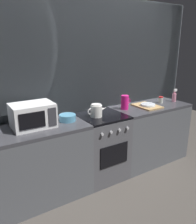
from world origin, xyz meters
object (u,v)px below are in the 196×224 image
object	(u,v)px
mixing_bowl	(68,118)
kettle	(96,111)
spice_jar	(161,100)
spray_bottle	(174,97)
pitcher	(125,102)
microwave	(33,115)
dish_pile	(147,106)
stove_unit	(101,146)

from	to	relation	value
mixing_bowl	kettle	bearing A→B (deg)	-7.17
spice_jar	spray_bottle	xyz separation A→B (m)	(0.25, -0.05, 0.03)
pitcher	microwave	bearing A→B (deg)	-179.59
pitcher	spray_bottle	bearing A→B (deg)	-4.98
pitcher	dish_pile	world-z (taller)	pitcher
mixing_bowl	spray_bottle	bearing A→B (deg)	-1.59
kettle	dish_pile	world-z (taller)	kettle
stove_unit	microwave	distance (m)	1.06
stove_unit	pitcher	bearing A→B (deg)	7.53
stove_unit	dish_pile	distance (m)	0.93
microwave	pitcher	size ratio (longest dim) A/B	2.30
stove_unit	mixing_bowl	distance (m)	0.68
dish_pile	pitcher	bearing A→B (deg)	166.52
dish_pile	spice_jar	xyz separation A→B (m)	(0.34, 0.05, 0.03)
dish_pile	spray_bottle	distance (m)	0.60
pitcher	dish_pile	bearing A→B (deg)	-13.48
stove_unit	microwave	size ratio (longest dim) A/B	1.96
mixing_bowl	dish_pile	distance (m)	1.27
mixing_bowl	pitcher	bearing A→B (deg)	1.95
stove_unit	mixing_bowl	world-z (taller)	mixing_bowl
spice_jar	pitcher	bearing A→B (deg)	177.26
stove_unit	dish_pile	size ratio (longest dim) A/B	2.25
microwave	dish_pile	distance (m)	1.69
stove_unit	pitcher	distance (m)	0.71
kettle	dish_pile	bearing A→B (deg)	-0.43
pitcher	spice_jar	world-z (taller)	pitcher
mixing_bowl	spice_jar	world-z (taller)	spice_jar
mixing_bowl	pitcher	distance (m)	0.91
microwave	pitcher	distance (m)	1.33
microwave	mixing_bowl	size ratio (longest dim) A/B	2.30
mixing_bowl	stove_unit	bearing A→B (deg)	-3.29
stove_unit	kettle	xyz separation A→B (m)	(-0.09, -0.02, 0.53)
spice_jar	spray_bottle	size ratio (longest dim) A/B	0.52
stove_unit	pitcher	world-z (taller)	pitcher
spice_jar	spray_bottle	distance (m)	0.26
kettle	dish_pile	distance (m)	0.89
pitcher	spray_bottle	distance (m)	0.95
microwave	kettle	distance (m)	0.80
mixing_bowl	dish_pile	world-z (taller)	mixing_bowl
stove_unit	pitcher	size ratio (longest dim) A/B	4.50
dish_pile	spice_jar	world-z (taller)	spice_jar
pitcher	dish_pile	distance (m)	0.38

